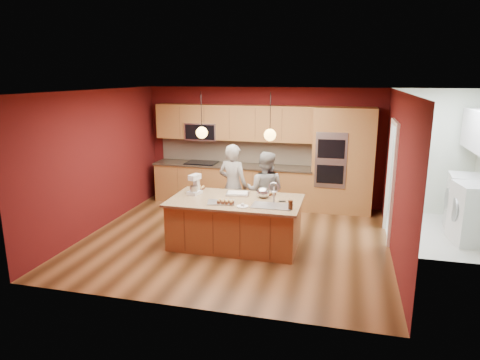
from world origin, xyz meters
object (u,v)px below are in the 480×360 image
(person_left, at_px, (233,186))
(person_right, at_px, (265,191))
(island, at_px, (236,222))
(stand_mixer, at_px, (195,186))
(mixing_bowl, at_px, (263,193))

(person_left, distance_m, person_right, 0.64)
(island, height_order, stand_mixer, island)
(person_left, relative_size, person_right, 1.08)
(island, height_order, person_left, person_left)
(island, xyz_separation_m, mixing_bowl, (0.43, 0.24, 0.50))
(person_left, height_order, stand_mixer, person_left)
(mixing_bowl, bearing_deg, person_left, 137.97)
(island, relative_size, person_right, 1.48)
(person_right, xyz_separation_m, mixing_bowl, (0.09, -0.66, 0.16))
(person_right, distance_m, stand_mixer, 1.39)
(person_left, bearing_deg, stand_mixer, 68.31)
(person_right, height_order, mixing_bowl, person_right)
(stand_mixer, bearing_deg, island, 4.02)
(island, xyz_separation_m, person_right, (0.34, 0.90, 0.34))
(stand_mixer, relative_size, mixing_bowl, 1.56)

